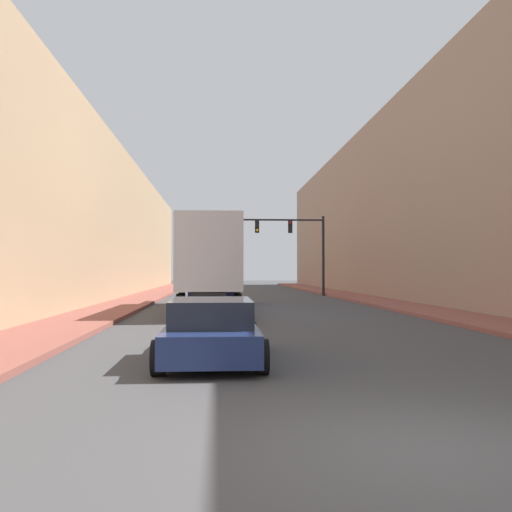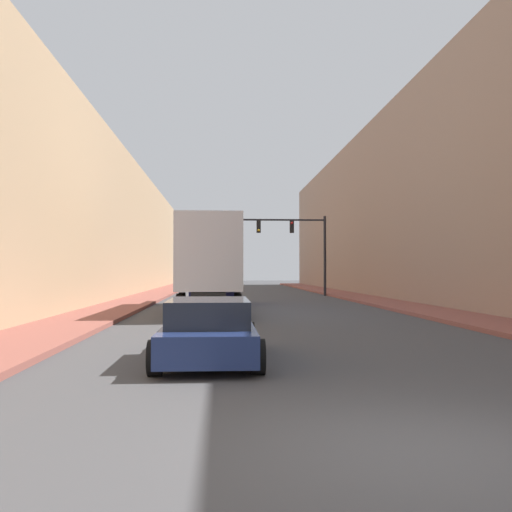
% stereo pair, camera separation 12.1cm
% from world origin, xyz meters
% --- Properties ---
extents(ground_plane, '(200.00, 200.00, 0.00)m').
position_xyz_m(ground_plane, '(0.00, 0.00, 0.00)').
color(ground_plane, '#424244').
extents(sidewalk_right, '(2.63, 80.00, 0.15)m').
position_xyz_m(sidewalk_right, '(7.05, 30.00, 0.07)').
color(sidewalk_right, brown).
rests_on(sidewalk_right, ground).
extents(sidewalk_left, '(2.63, 80.00, 0.15)m').
position_xyz_m(sidewalk_left, '(-7.05, 30.00, 0.07)').
color(sidewalk_left, brown).
rests_on(sidewalk_left, ground).
extents(building_right, '(6.00, 80.00, 12.37)m').
position_xyz_m(building_right, '(11.36, 30.00, 6.19)').
color(building_right, '#997A66').
rests_on(building_right, ground).
extents(building_left, '(6.00, 80.00, 9.93)m').
position_xyz_m(building_left, '(-11.36, 30.00, 4.96)').
color(building_left, tan).
rests_on(building_left, ground).
extents(semi_truck, '(2.49, 12.44, 4.01)m').
position_xyz_m(semi_truck, '(-2.51, 20.77, 2.24)').
color(semi_truck, silver).
rests_on(semi_truck, ground).
extents(sedan_car, '(2.08, 4.66, 1.28)m').
position_xyz_m(sedan_car, '(-2.31, 6.12, 0.61)').
color(sedan_car, navy).
rests_on(sedan_car, ground).
extents(traffic_signal_gantry, '(7.47, 0.35, 5.90)m').
position_xyz_m(traffic_signal_gantry, '(3.70, 35.95, 4.15)').
color(traffic_signal_gantry, black).
rests_on(traffic_signal_gantry, ground).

